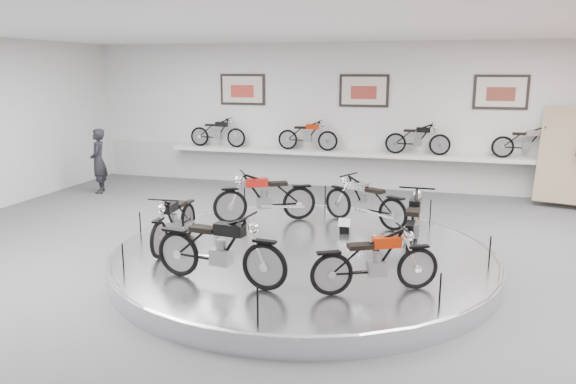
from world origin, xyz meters
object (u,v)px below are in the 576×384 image
(bike_d, at_px, (174,220))
(display_platform, at_px, (304,258))
(shelf, at_px, (361,154))
(bike_b, at_px, (365,201))
(bike_c, at_px, (265,196))
(bike_f, at_px, (376,261))
(visitor, at_px, (98,161))
(bike_a, at_px, (414,223))
(bike_e, at_px, (220,248))

(bike_d, bearing_deg, display_platform, 96.91)
(shelf, bearing_deg, bike_b, -80.55)
(bike_c, xyz_separation_m, bike_f, (2.55, -3.04, -0.06))
(display_platform, distance_m, shelf, 6.46)
(bike_f, bearing_deg, bike_c, 103.52)
(display_platform, relative_size, bike_f, 4.17)
(bike_b, distance_m, visitor, 7.83)
(bike_b, relative_size, bike_f, 1.06)
(bike_a, bearing_deg, shelf, 17.45)
(bike_a, distance_m, bike_c, 3.17)
(shelf, height_order, bike_b, bike_b)
(display_platform, xyz_separation_m, bike_d, (-2.17, -0.42, 0.61))
(bike_c, relative_size, bike_f, 1.14)
(bike_c, height_order, visitor, visitor)
(shelf, relative_size, bike_d, 7.02)
(shelf, height_order, visitor, visitor)
(bike_f, bearing_deg, bike_d, 136.13)
(shelf, height_order, bike_c, bike_c)
(bike_f, height_order, visitor, visitor)
(shelf, xyz_separation_m, visitor, (-6.72, -2.24, -0.13))
(bike_d, xyz_separation_m, bike_f, (3.56, -1.12, -0.01))
(bike_c, distance_m, bike_d, 2.17)
(display_platform, xyz_separation_m, bike_e, (-0.77, -1.79, 0.67))
(shelf, bearing_deg, bike_e, -95.36)
(bike_e, bearing_deg, visitor, 142.71)
(display_platform, relative_size, bike_e, 3.64)
(bike_d, distance_m, bike_f, 3.73)
(bike_b, xyz_separation_m, bike_f, (0.62, -3.37, -0.03))
(bike_c, bearing_deg, display_platform, 99.01)
(bike_a, relative_size, bike_c, 1.00)
(display_platform, relative_size, bike_b, 3.93)
(display_platform, xyz_separation_m, bike_f, (1.38, -1.53, 0.60))
(display_platform, height_order, bike_a, bike_a)
(bike_a, bearing_deg, bike_c, 69.39)
(visitor, bearing_deg, bike_d, 17.74)
(display_platform, bearing_deg, bike_a, 10.71)
(shelf, distance_m, bike_d, 7.16)
(display_platform, height_order, bike_b, bike_b)
(bike_a, xyz_separation_m, bike_f, (-0.39, -1.87, -0.06))
(bike_d, xyz_separation_m, bike_e, (1.41, -1.37, 0.06))
(bike_b, height_order, bike_d, bike_b)
(bike_d, bearing_deg, bike_e, 41.80)
(bike_b, bearing_deg, visitor, 10.17)
(shelf, bearing_deg, bike_c, -103.43)
(bike_b, bearing_deg, bike_f, 127.89)
(bike_a, relative_size, bike_f, 1.14)
(bike_b, xyz_separation_m, bike_d, (-2.93, -2.26, -0.02))
(bike_c, height_order, bike_f, bike_c)
(display_platform, height_order, bike_f, bike_f)
(bike_f, xyz_separation_m, visitor, (-8.10, 5.69, 0.11))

